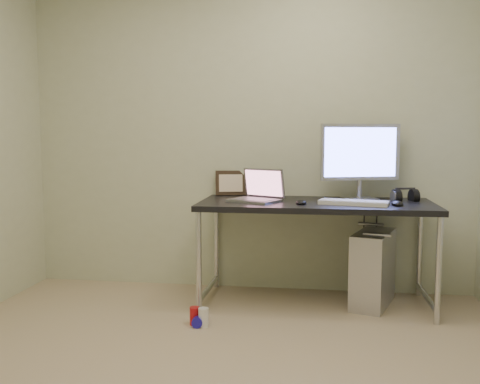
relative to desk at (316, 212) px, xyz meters
name	(u,v)px	position (x,y,z in m)	size (l,w,h in m)	color
wall_back	(248,132)	(-0.54, 0.36, 0.58)	(3.50, 0.02, 2.50)	beige
desk	(316,212)	(0.00, 0.00, 0.00)	(1.66, 0.73, 0.75)	black
tower_computer	(373,268)	(0.42, 0.03, -0.41)	(0.37, 0.56, 0.57)	#B3B3B8
cable_a	(363,243)	(0.37, 0.31, -0.27)	(0.01, 0.01, 0.70)	black
cable_b	(375,246)	(0.46, 0.29, -0.29)	(0.01, 0.01, 0.72)	black
can_red	(195,316)	(-0.77, -0.56, -0.62)	(0.06, 0.06, 0.12)	#B71116
can_white	(204,317)	(-0.70, -0.58, -0.61)	(0.07, 0.07, 0.12)	white
can_blue	(198,320)	(-0.75, -0.57, -0.64)	(0.07, 0.07, 0.13)	#1F18AF
laptop	(258,194)	(-0.42, -0.01, 0.13)	(0.42, 0.40, 0.23)	#9E9EA4
monitor	(360,156)	(0.32, 0.17, 0.40)	(0.58, 0.24, 0.56)	#9E9EA4
keyboard	(354,203)	(0.26, -0.12, 0.09)	(0.47, 0.15, 0.03)	silver
mouse_right	(397,202)	(0.55, -0.13, 0.10)	(0.08, 0.12, 0.04)	black
mouse_left	(301,201)	(-0.10, -0.14, 0.10)	(0.07, 0.12, 0.04)	black
headphones	(405,197)	(0.64, 0.14, 0.11)	(0.21, 0.12, 0.12)	black
picture_frame	(231,183)	(-0.67, 0.34, 0.17)	(0.25, 0.03, 0.20)	black
webcam	(267,185)	(-0.37, 0.25, 0.17)	(0.05, 0.04, 0.12)	silver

